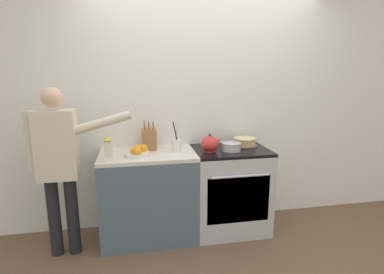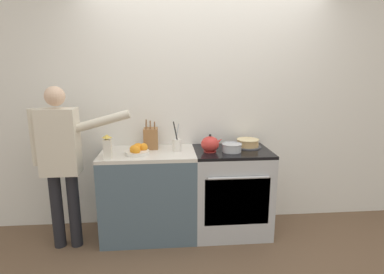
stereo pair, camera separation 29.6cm
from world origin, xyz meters
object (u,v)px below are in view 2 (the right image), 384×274
layer_cake (248,143)px  fruit_bowl (138,150)px  utensil_crock (177,144)px  person_baker (61,155)px  mixing_bowl (232,147)px  tea_kettle (210,144)px  milk_carton (108,147)px  stove_range (231,191)px  knife_block (151,138)px

layer_cake → fruit_bowl: 1.15m
utensil_crock → person_baker: (-1.07, -0.17, -0.04)m
mixing_bowl → person_baker: bearing=-176.8°
tea_kettle → person_baker: person_baker is taller
utensil_crock → milk_carton: utensil_crock is taller
layer_cake → person_baker: size_ratio=0.18×
mixing_bowl → person_baker: (-1.62, -0.09, -0.01)m
utensil_crock → stove_range: bearing=-2.2°
milk_carton → person_baker: 0.44m
stove_range → milk_carton: size_ratio=3.95×
layer_cake → person_baker: (-1.83, -0.26, -0.01)m
stove_range → layer_cake: 0.54m
stove_range → mixing_bowl: bearing=-106.6°
layer_cake → tea_kettle: (-0.42, -0.15, 0.04)m
fruit_bowl → milk_carton: (-0.26, -0.13, 0.07)m
knife_block → milk_carton: size_ratio=1.34×
utensil_crock → mixing_bowl: bearing=-8.6°
stove_range → tea_kettle: tea_kettle is taller
mixing_bowl → layer_cake: bearing=39.2°
milk_carton → stove_range: bearing=9.6°
knife_block → milk_carton: 0.52m
stove_range → tea_kettle: bearing=-170.7°
stove_range → mixing_bowl: mixing_bowl is taller
stove_range → tea_kettle: size_ratio=4.02×
knife_block → utensil_crock: knife_block is taller
tea_kettle → person_baker: size_ratio=0.14×
layer_cake → knife_block: (-1.02, 0.04, 0.07)m
mixing_bowl → utensil_crock: 0.55m
stove_range → milk_carton: milk_carton is taller
tea_kettle → knife_block: (-0.60, 0.19, 0.03)m
layer_cake → person_baker: 1.85m
stove_range → layer_cake: layer_cake is taller
stove_range → layer_cake: size_ratio=3.13×
knife_block → fruit_bowl: 0.26m
stove_range → fruit_bowl: 1.07m
mixing_bowl → stove_range: bearing=73.4°
stove_range → utensil_crock: utensil_crock is taller
knife_block → fruit_bowl: size_ratio=1.28×
tea_kettle → fruit_bowl: 0.72m
tea_kettle → person_baker: bearing=-175.3°
tea_kettle → fruit_bowl: size_ratio=0.94×
layer_cake → milk_carton: milk_carton is taller
layer_cake → milk_carton: 1.43m
fruit_bowl → milk_carton: 0.30m
stove_range → knife_block: size_ratio=2.95×
mixing_bowl → fruit_bowl: size_ratio=0.85×
layer_cake → tea_kettle: tea_kettle is taller
fruit_bowl → mixing_bowl: bearing=0.8°
knife_block → tea_kettle: bearing=-17.4°
person_baker → fruit_bowl: bearing=-5.1°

